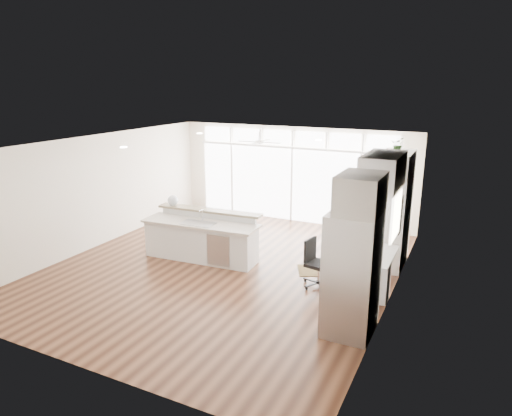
% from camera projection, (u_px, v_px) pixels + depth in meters
% --- Properties ---
extents(floor, '(7.00, 8.00, 0.02)m').
position_uv_depth(floor, '(224.00, 268.00, 9.92)').
color(floor, '#3E2013').
rests_on(floor, ground).
extents(ceiling, '(7.00, 8.00, 0.02)m').
position_uv_depth(ceiling, '(222.00, 144.00, 9.19)').
color(ceiling, white).
rests_on(ceiling, wall_back).
extents(wall_back, '(7.00, 0.04, 2.70)m').
position_uv_depth(wall_back, '(293.00, 174.00, 13.01)').
color(wall_back, white).
rests_on(wall_back, floor).
extents(wall_front, '(7.00, 0.04, 2.70)m').
position_uv_depth(wall_front, '(73.00, 280.00, 6.09)').
color(wall_front, white).
rests_on(wall_front, floor).
extents(wall_left, '(0.04, 8.00, 2.70)m').
position_uv_depth(wall_left, '(98.00, 191.00, 11.03)').
color(wall_left, white).
rests_on(wall_left, floor).
extents(wall_right, '(0.04, 8.00, 2.70)m').
position_uv_depth(wall_right, '(394.00, 231.00, 8.07)').
color(wall_right, white).
rests_on(wall_right, floor).
extents(glass_wall, '(5.80, 0.06, 2.08)m').
position_uv_depth(glass_wall, '(292.00, 185.00, 13.04)').
color(glass_wall, silver).
rests_on(glass_wall, wall_back).
extents(transom_row, '(5.90, 0.06, 0.40)m').
position_uv_depth(transom_row, '(293.00, 138.00, 12.69)').
color(transom_row, silver).
rests_on(transom_row, wall_back).
extents(desk_window, '(0.04, 0.85, 0.85)m').
position_uv_depth(desk_window, '(396.00, 216.00, 8.30)').
color(desk_window, white).
rests_on(desk_window, wall_right).
extents(ceiling_fan, '(1.16, 1.16, 0.32)m').
position_uv_depth(ceiling_fan, '(259.00, 138.00, 11.88)').
color(ceiling_fan, white).
rests_on(ceiling_fan, ceiling).
extents(recessed_lights, '(3.40, 3.00, 0.02)m').
position_uv_depth(recessed_lights, '(227.00, 144.00, 9.37)').
color(recessed_lights, white).
rests_on(recessed_lights, ceiling).
extents(oven_cabinet, '(0.64, 1.20, 2.50)m').
position_uv_depth(oven_cabinet, '(393.00, 210.00, 9.80)').
color(oven_cabinet, silver).
rests_on(oven_cabinet, floor).
extents(desk_nook, '(0.72, 1.30, 0.76)m').
position_uv_depth(desk_nook, '(373.00, 272.00, 8.75)').
color(desk_nook, silver).
rests_on(desk_nook, floor).
extents(upper_cabinets, '(0.64, 1.30, 0.64)m').
position_uv_depth(upper_cabinets, '(383.00, 171.00, 8.20)').
color(upper_cabinets, silver).
rests_on(upper_cabinets, wall_right).
extents(refrigerator, '(0.76, 0.90, 2.00)m').
position_uv_depth(refrigerator, '(352.00, 274.00, 7.16)').
color(refrigerator, '#A7A8AB').
rests_on(refrigerator, floor).
extents(fridge_cabinet, '(0.64, 0.90, 0.60)m').
position_uv_depth(fridge_cabinet, '(361.00, 194.00, 6.79)').
color(fridge_cabinet, silver).
rests_on(fridge_cabinet, wall_right).
extents(framed_photos, '(0.06, 0.22, 0.80)m').
position_uv_depth(framed_photos, '(401.00, 215.00, 8.87)').
color(framed_photos, black).
rests_on(framed_photos, wall_right).
extents(kitchen_island, '(2.74, 1.18, 1.06)m').
position_uv_depth(kitchen_island, '(201.00, 237.00, 10.27)').
color(kitchen_island, silver).
rests_on(kitchen_island, floor).
extents(rug, '(1.07, 0.95, 0.01)m').
position_uv_depth(rug, '(319.00, 270.00, 9.77)').
color(rug, '#332410').
rests_on(rug, floor).
extents(office_chair, '(0.57, 0.54, 0.94)m').
position_uv_depth(office_chair, '(319.00, 264.00, 8.90)').
color(office_chair, black).
rests_on(office_chair, floor).
extents(fishbowl, '(0.30, 0.30, 0.25)m').
position_uv_depth(fishbowl, '(173.00, 200.00, 10.80)').
color(fishbowl, silver).
rests_on(fishbowl, kitchen_island).
extents(monitor, '(0.17, 0.54, 0.45)m').
position_uv_depth(monitor, '(371.00, 242.00, 8.62)').
color(monitor, black).
rests_on(monitor, desk_nook).
extents(keyboard, '(0.14, 0.34, 0.02)m').
position_uv_depth(keyboard, '(361.00, 251.00, 8.75)').
color(keyboard, silver).
rests_on(keyboard, desk_nook).
extents(potted_plant, '(0.29, 0.32, 0.24)m').
position_uv_depth(potted_plant, '(398.00, 146.00, 9.43)').
color(potted_plant, '#366029').
rests_on(potted_plant, oven_cabinet).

